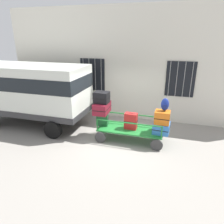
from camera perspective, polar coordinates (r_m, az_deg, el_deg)
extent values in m
plane|color=gray|center=(8.02, 1.08, -7.39)|extent=(40.00, 40.00, 0.00)
cube|color=silver|center=(9.57, 5.22, 12.89)|extent=(12.00, 0.30, 5.00)
cube|color=black|center=(10.00, -5.40, 10.31)|extent=(1.20, 0.04, 1.50)
cylinder|color=gray|center=(10.13, -7.89, 10.34)|extent=(0.03, 0.03, 1.50)
cylinder|color=gray|center=(10.02, -6.30, 10.30)|extent=(0.03, 0.03, 1.50)
cylinder|color=gray|center=(9.91, -4.67, 10.24)|extent=(0.03, 0.03, 1.50)
cylinder|color=gray|center=(9.80, -3.00, 10.17)|extent=(0.03, 0.03, 1.50)
cube|color=black|center=(9.31, 18.44, 8.61)|extent=(1.20, 0.04, 1.50)
cylinder|color=gray|center=(9.26, 15.64, 8.85)|extent=(0.03, 0.03, 1.50)
cylinder|color=gray|center=(9.26, 17.51, 8.66)|extent=(0.03, 0.03, 1.50)
cylinder|color=gray|center=(9.27, 19.37, 8.46)|extent=(0.03, 0.03, 1.50)
cylinder|color=gray|center=(9.29, 21.23, 8.26)|extent=(0.03, 0.03, 1.50)
cube|color=silver|center=(9.48, -21.53, 6.15)|extent=(4.83, 2.05, 1.96)
cube|color=black|center=(9.41, -21.81, 8.25)|extent=(4.85, 2.07, 0.55)
cube|color=#2D2D30|center=(9.71, -20.88, 1.23)|extent=(4.87, 2.09, 0.24)
cylinder|color=black|center=(8.24, -16.06, -4.74)|extent=(0.70, 0.22, 0.70)
cube|color=#1E722D|center=(7.75, 5.11, -4.86)|extent=(2.40, 0.93, 0.05)
cylinder|color=#383838|center=(7.31, 12.30, -8.97)|extent=(0.42, 0.06, 0.42)
cylinder|color=#383838|center=(8.18, 12.88, -5.72)|extent=(0.42, 0.06, 0.42)
cylinder|color=#383838|center=(7.68, -3.30, -7.00)|extent=(0.42, 0.06, 0.42)
cylinder|color=#383838|center=(8.50, -1.10, -4.12)|extent=(0.42, 0.06, 0.42)
cylinder|color=#1E722D|center=(7.15, 13.63, -5.58)|extent=(0.04, 0.04, 0.42)
cylinder|color=#1E722D|center=(7.93, 14.02, -2.97)|extent=(0.04, 0.04, 0.42)
cylinder|color=#1E722D|center=(7.57, -4.13, -3.53)|extent=(0.04, 0.04, 0.42)
cylinder|color=#1E722D|center=(8.30, -2.08, -1.25)|extent=(0.04, 0.04, 0.42)
cylinder|color=#1E722D|center=(7.18, 4.53, -3.08)|extent=(2.32, 0.04, 0.04)
cylinder|color=#1E722D|center=(7.96, 5.83, -0.72)|extent=(2.32, 0.04, 0.04)
cube|color=#194C28|center=(7.94, -2.70, -1.96)|extent=(0.45, 0.28, 0.51)
cube|color=black|center=(7.94, -2.70, -1.96)|extent=(0.46, 0.29, 0.02)
cube|color=black|center=(7.84, -2.73, -0.27)|extent=(0.15, 0.04, 0.02)
cube|color=maroon|center=(7.75, -2.81, 1.16)|extent=(0.52, 0.80, 0.41)
cube|color=black|center=(7.75, -2.81, 1.16)|extent=(0.53, 0.81, 0.02)
cube|color=black|center=(7.69, -2.83, 2.55)|extent=(0.16, 0.03, 0.02)
cube|color=black|center=(7.60, -2.93, 4.08)|extent=(0.55, 0.44, 0.42)
cube|color=black|center=(7.60, -2.93, 4.08)|extent=(0.56, 0.45, 0.02)
cube|color=black|center=(7.55, -2.95, 5.57)|extent=(0.16, 0.04, 0.02)
cube|color=#B21E1E|center=(7.64, 5.24, -2.51)|extent=(0.47, 0.29, 0.61)
cube|color=black|center=(7.64, 5.24, -2.51)|extent=(0.48, 0.30, 0.02)
cube|color=black|center=(7.53, 5.32, -0.41)|extent=(0.16, 0.04, 0.02)
cube|color=#3372C6|center=(7.54, 13.52, -4.30)|extent=(0.60, 0.59, 0.38)
cube|color=black|center=(7.54, 13.52, -4.30)|extent=(0.61, 0.60, 0.02)
cube|color=black|center=(7.47, 13.64, -3.00)|extent=(0.16, 0.04, 0.02)
cube|color=orange|center=(7.35, 13.77, -1.42)|extent=(0.52, 0.45, 0.45)
cube|color=black|center=(7.35, 13.77, -1.42)|extent=(0.53, 0.46, 0.02)
cube|color=black|center=(7.27, 13.92, 0.19)|extent=(0.16, 0.03, 0.02)
ellipsoid|color=navy|center=(7.25, 14.49, 2.04)|extent=(0.27, 0.19, 0.44)
cube|color=navy|center=(7.18, 14.42, 1.48)|extent=(0.14, 0.06, 0.15)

